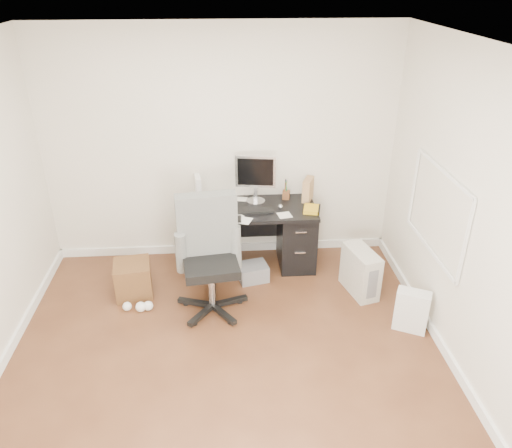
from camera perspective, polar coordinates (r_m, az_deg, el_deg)
The scene contains 18 objects.
ground at distance 4.66m, azimuth -3.29°, elevation -15.53°, with size 4.00×4.00×0.00m, color #482717.
room_shell at distance 3.77m, azimuth -3.48°, elevation 3.61°, with size 4.02×4.02×2.71m.
desk at distance 5.79m, azimuth -0.76°, elevation -1.25°, with size 1.50×0.70×0.75m.
loose_papers at distance 5.57m, azimuth -2.80°, elevation 1.60°, with size 1.10×0.60×0.00m, color white, non-canonical shape.
lcd_monitor at distance 5.65m, azimuth -0.04°, elevation 5.17°, with size 0.46×0.26×0.57m, color silver, non-canonical shape.
keyboard at distance 5.54m, azimuth -0.12°, elevation 1.56°, with size 0.41×0.14×0.02m, color black.
computer_mouse at distance 5.59m, azimuth 2.82°, elevation 1.99°, with size 0.06×0.06×0.06m, color silver.
travel_mug at distance 5.53m, azimuth -5.54°, elevation 2.18°, with size 0.07×0.07×0.16m, color #14188F.
white_binder at distance 5.80m, azimuth -6.65°, elevation 4.12°, with size 0.12×0.26×0.30m, color white.
magazine_file at distance 5.80m, azimuth 5.96°, elevation 3.95°, with size 0.11×0.23×0.26m, color #A97752.
pen_cup at distance 5.81m, azimuth 3.48°, elevation 3.97°, with size 0.10×0.10×0.24m, color brown, non-canonical shape.
yellow_book at distance 5.58m, azimuth 6.39°, elevation 1.70°, with size 0.17×0.22×0.04m, color gold.
paper_remote at distance 5.35m, azimuth -1.76°, elevation 0.55°, with size 0.23×0.18×0.02m, color white, non-canonical shape.
office_chair at distance 4.94m, azimuth -5.24°, elevation -3.98°, with size 0.69×0.69×1.22m, color #4F514F, non-canonical shape.
pc_tower at distance 5.50m, azimuth 11.84°, elevation -5.33°, with size 0.22×0.51×0.51m, color #AEAA9D.
shopping_bag at distance 5.11m, azimuth 17.36°, elevation -9.43°, with size 0.31×0.22×0.43m, color silver.
wicker_basket at distance 5.54m, azimuth -13.87°, elevation -6.10°, with size 0.38×0.38×0.38m, color #4A2D16.
desk_printer at distance 5.67m, azimuth -0.36°, elevation -5.52°, with size 0.32×0.26×0.19m, color slate.
Camera 1 is at (0.01, -3.42, 3.17)m, focal length 35.00 mm.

